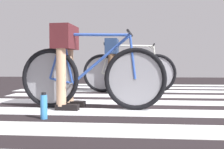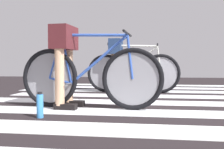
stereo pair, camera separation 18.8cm
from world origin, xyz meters
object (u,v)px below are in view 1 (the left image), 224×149
Objects in this scene: cyclist_1_of_2 at (66,55)px; water_bottle at (44,106)px; bicycle_2_of_2 at (129,72)px; cyclist_2_of_2 at (112,58)px; bicycle_1_of_2 at (91,76)px.

cyclist_1_of_2 is 0.80m from water_bottle.
cyclist_2_of_2 is (-0.31, 0.01, 0.26)m from bicycle_2_of_2.
bicycle_2_of_2 is 1.74× the size of cyclist_2_of_2.
water_bottle is (-0.76, -2.44, -0.26)m from bicycle_2_of_2.
water_bottle is (-0.36, -0.59, -0.26)m from bicycle_1_of_2.
water_bottle is at bearing -117.05° from bicycle_1_of_2.
bicycle_2_of_2 is at bearing 72.66° from water_bottle.
bicycle_1_of_2 reaches higher than water_bottle.
cyclist_2_of_2 is at bearing -180.00° from bicycle_2_of_2.
cyclist_2_of_2 is (0.09, 1.86, 0.26)m from bicycle_1_of_2.
water_bottle is (-0.45, -2.45, -0.52)m from cyclist_2_of_2.
cyclist_1_of_2 is at bearing -100.49° from cyclist_2_of_2.
bicycle_1_of_2 is at bearing -0.00° from cyclist_1_of_2.
bicycle_2_of_2 is at bearing 82.05° from bicycle_1_of_2.
bicycle_1_of_2 and bicycle_2_of_2 have the same top height.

